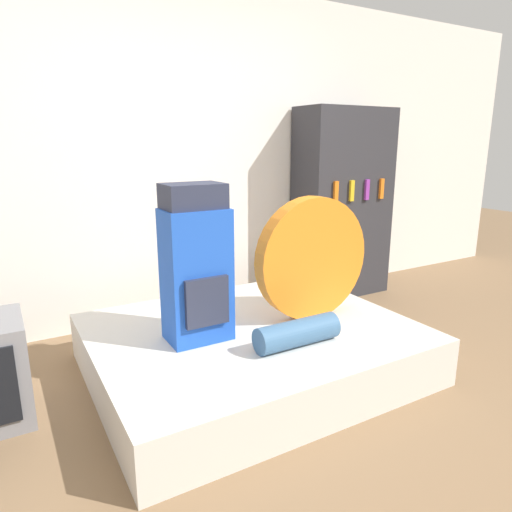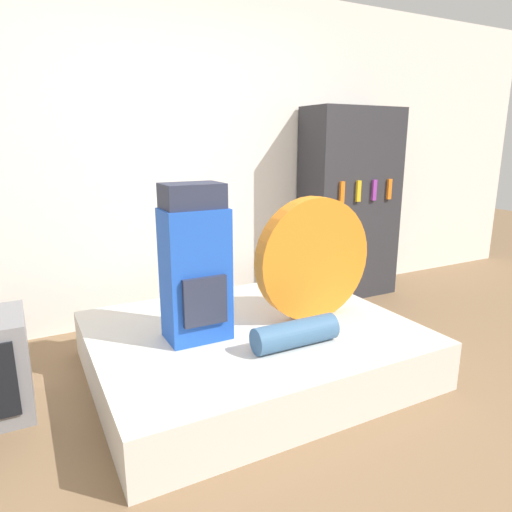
{
  "view_description": "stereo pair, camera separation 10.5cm",
  "coord_description": "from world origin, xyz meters",
  "px_view_note": "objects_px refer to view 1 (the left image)",
  "views": [
    {
      "loc": [
        -1.23,
        -1.61,
        1.42
      ],
      "look_at": [
        0.1,
        0.7,
        0.75
      ],
      "focal_mm": 32.0,
      "sensor_mm": 36.0,
      "label": 1
    },
    {
      "loc": [
        -1.14,
        -1.66,
        1.42
      ],
      "look_at": [
        0.1,
        0.7,
        0.75
      ],
      "focal_mm": 32.0,
      "sensor_mm": 36.0,
      "label": 2
    }
  ],
  "objects_px": {
    "backpack": "(196,266)",
    "sleeping_roll": "(297,333)",
    "tent_bag": "(312,258)",
    "bookshelf": "(342,204)"
  },
  "relations": [
    {
      "from": "backpack",
      "to": "sleeping_roll",
      "type": "height_order",
      "value": "backpack"
    },
    {
      "from": "backpack",
      "to": "tent_bag",
      "type": "bearing_deg",
      "value": -3.96
    },
    {
      "from": "backpack",
      "to": "tent_bag",
      "type": "xyz_separation_m",
      "value": [
        0.77,
        -0.05,
        -0.04
      ]
    },
    {
      "from": "backpack",
      "to": "tent_bag",
      "type": "distance_m",
      "value": 0.78
    },
    {
      "from": "tent_bag",
      "to": "bookshelf",
      "type": "xyz_separation_m",
      "value": [
        1.07,
        0.98,
        0.16
      ]
    },
    {
      "from": "backpack",
      "to": "tent_bag",
      "type": "height_order",
      "value": "backpack"
    },
    {
      "from": "bookshelf",
      "to": "backpack",
      "type": "bearing_deg",
      "value": -153.42
    },
    {
      "from": "tent_bag",
      "to": "bookshelf",
      "type": "relative_size",
      "value": 0.46
    },
    {
      "from": "sleeping_roll",
      "to": "bookshelf",
      "type": "bearing_deg",
      "value": 42.78
    },
    {
      "from": "sleeping_roll",
      "to": "bookshelf",
      "type": "height_order",
      "value": "bookshelf"
    }
  ]
}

